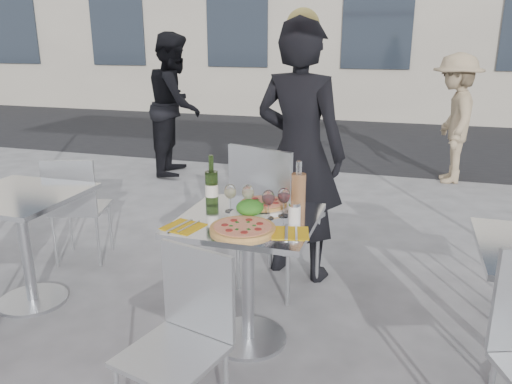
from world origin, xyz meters
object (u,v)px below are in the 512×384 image
(woman_diner, at_px, (300,153))
(salad_plate, at_px, (250,209))
(side_table_left, at_px, (22,225))
(sugar_shaker, at_px, (294,213))
(pedestrian_a, at_px, (175,105))
(napkin_right, at_px, (290,233))
(pizza_near, at_px, (243,228))
(wine_bottle, at_px, (212,186))
(napkin_left, at_px, (183,226))
(pedestrian_b, at_px, (454,119))
(carafe, at_px, (298,192))
(chair_near, at_px, (184,329))
(wineglass_red_a, at_px, (268,199))
(wineglass_red_b, at_px, (284,197))
(wineglass_white_a, at_px, (230,192))
(chair_far, at_px, (270,208))
(main_table, at_px, (248,254))
(pizza_far, at_px, (264,205))
(wineglass_white_b, at_px, (248,193))
(side_chair_lfar, at_px, (76,202))

(woman_diner, xyz_separation_m, salad_plate, (-0.07, -0.91, -0.12))
(side_table_left, distance_m, sugar_shaker, 1.77)
(pedestrian_a, height_order, napkin_right, pedestrian_a)
(pizza_near, xyz_separation_m, salad_plate, (-0.03, 0.22, 0.03))
(wine_bottle, xyz_separation_m, napkin_left, (-0.01, -0.37, -0.11))
(pedestrian_b, height_order, salad_plate, pedestrian_b)
(carafe, bearing_deg, chair_near, -108.43)
(woman_diner, height_order, pedestrian_b, woman_diner)
(salad_plate, bearing_deg, napkin_right, -35.52)
(side_table_left, distance_m, pedestrian_a, 3.45)
(carafe, height_order, wineglass_red_a, carafe)
(pedestrian_a, bearing_deg, woman_diner, -152.71)
(side_table_left, bearing_deg, wineglass_red_b, 2.86)
(wineglass_white_a, relative_size, wineglass_red_a, 1.00)
(chair_far, bearing_deg, main_table, 111.97)
(pizza_far, height_order, wineglass_white_a, wineglass_white_a)
(main_table, xyz_separation_m, woman_diner, (0.07, 0.95, 0.37))
(wineglass_white_a, relative_size, napkin_left, 0.73)
(side_table_left, distance_m, wineglass_red_a, 1.64)
(salad_plate, relative_size, sugar_shaker, 2.06)
(chair_near, height_order, napkin_left, chair_near)
(napkin_left, xyz_separation_m, napkin_right, (0.54, 0.07, 0.00))
(pedestrian_a, xyz_separation_m, napkin_left, (1.80, -3.62, -0.13))
(chair_near, bearing_deg, wineglass_white_b, 102.41)
(salad_plate, xyz_separation_m, sugar_shaker, (0.25, -0.04, 0.02))
(wineglass_white_b, bearing_deg, woman_diner, 83.55)
(chair_near, xyz_separation_m, sugar_shaker, (0.31, 0.71, 0.32))
(side_chair_lfar, distance_m, carafe, 1.89)
(side_table_left, relative_size, wine_bottle, 2.54)
(napkin_left, bearing_deg, pizza_near, 21.78)
(wineglass_white_a, bearing_deg, pizza_far, 38.20)
(carafe, bearing_deg, woman_diner, 101.92)
(sugar_shaker, bearing_deg, side_chair_lfar, 161.20)
(pedestrian_b, relative_size, napkin_left, 7.14)
(pizza_far, bearing_deg, salad_plate, -101.38)
(chair_far, xyz_separation_m, napkin_left, (-0.23, -0.83, 0.15))
(pedestrian_a, height_order, wineglass_white_a, pedestrian_a)
(pedestrian_b, xyz_separation_m, napkin_right, (-1.02, -4.12, -0.01))
(chair_far, distance_m, pedestrian_a, 3.45)
(pedestrian_b, distance_m, pizza_far, 3.98)
(side_table_left, xyz_separation_m, chair_near, (1.45, -0.71, -0.05))
(side_chair_lfar, distance_m, pedestrian_b, 4.40)
(wineglass_red_b, distance_m, napkin_left, 0.55)
(napkin_left, bearing_deg, wineglass_white_b, 64.75)
(chair_near, bearing_deg, pedestrian_a, 130.49)
(main_table, distance_m, carafe, 0.44)
(main_table, height_order, side_table_left, same)
(wineglass_white_b, bearing_deg, side_chair_lfar, 160.91)
(wineglass_white_b, bearing_deg, pedestrian_a, 121.73)
(wineglass_red_b, bearing_deg, wineglass_white_b, 178.72)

